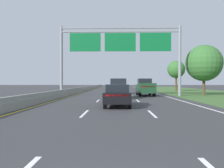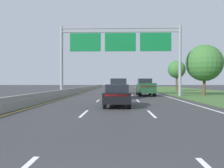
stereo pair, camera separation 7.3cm
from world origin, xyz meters
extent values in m
plane|color=#333335|center=(0.00, 35.00, 0.00)|extent=(220.00, 220.00, 0.00)
cube|color=white|center=(-1.85, 10.50, 0.00)|extent=(0.14, 3.00, 0.01)
cube|color=white|center=(-1.85, 19.50, 0.00)|extent=(0.14, 3.00, 0.01)
cube|color=white|center=(-1.85, 28.50, 0.00)|extent=(0.14, 3.00, 0.01)
cube|color=white|center=(-1.85, 37.50, 0.00)|extent=(0.14, 3.00, 0.01)
cube|color=white|center=(-1.85, 46.50, 0.00)|extent=(0.14, 3.00, 0.01)
cube|color=white|center=(-1.85, 55.50, 0.00)|extent=(0.14, 3.00, 0.01)
cube|color=white|center=(-1.85, 64.50, 0.00)|extent=(0.14, 3.00, 0.01)
cube|color=white|center=(-1.85, 73.50, 0.00)|extent=(0.14, 3.00, 0.01)
cube|color=white|center=(-1.85, 82.50, 0.00)|extent=(0.14, 3.00, 0.01)
cube|color=white|center=(1.85, 10.50, 0.00)|extent=(0.14, 3.00, 0.01)
cube|color=white|center=(1.85, 19.50, 0.00)|extent=(0.14, 3.00, 0.01)
cube|color=white|center=(1.85, 28.50, 0.00)|extent=(0.14, 3.00, 0.01)
cube|color=white|center=(1.85, 37.50, 0.00)|extent=(0.14, 3.00, 0.01)
cube|color=white|center=(1.85, 46.50, 0.00)|extent=(0.14, 3.00, 0.01)
cube|color=white|center=(1.85, 55.50, 0.00)|extent=(0.14, 3.00, 0.01)
cube|color=white|center=(1.85, 64.50, 0.00)|extent=(0.14, 3.00, 0.01)
cube|color=white|center=(1.85, 73.50, 0.00)|extent=(0.14, 3.00, 0.01)
cube|color=white|center=(1.85, 82.50, 0.00)|extent=(0.14, 3.00, 0.01)
cube|color=white|center=(5.90, 35.00, 0.00)|extent=(0.16, 106.00, 0.01)
cube|color=gold|center=(-5.90, 35.00, 0.00)|extent=(0.16, 106.00, 0.01)
cube|color=#3D602D|center=(13.95, 35.00, 0.01)|extent=(14.00, 110.00, 0.02)
cube|color=gray|center=(-6.60, 35.00, 0.28)|extent=(0.60, 110.00, 0.55)
cube|color=gray|center=(-6.60, 35.00, 0.70)|extent=(0.25, 110.00, 0.30)
cylinder|color=gray|center=(-7.05, 26.85, 4.35)|extent=(0.36, 0.36, 8.71)
cylinder|color=gray|center=(7.65, 26.85, 4.35)|extent=(0.36, 0.36, 8.71)
cube|color=gray|center=(0.30, 26.85, 8.48)|extent=(14.70, 0.24, 0.20)
cube|color=gray|center=(0.30, 26.85, 8.03)|extent=(14.70, 0.24, 0.20)
cube|color=#0C602D|center=(-4.03, 26.67, 6.68)|extent=(3.83, 0.12, 2.26)
cube|color=#0C602D|center=(0.30, 26.67, 6.68)|extent=(3.83, 0.12, 2.26)
cube|color=#0C602D|center=(4.63, 26.67, 6.68)|extent=(3.83, 0.12, 2.26)
cube|color=#193D23|center=(3.50, 27.75, 0.92)|extent=(2.03, 5.41, 1.00)
cube|color=black|center=(3.50, 28.60, 1.81)|extent=(1.73, 1.91, 0.78)
cube|color=#B21414|center=(3.51, 25.09, 1.22)|extent=(1.68, 0.09, 0.12)
cube|color=#193D23|center=(3.51, 26.02, 1.52)|extent=(2.01, 1.95, 0.20)
cylinder|color=black|center=(2.64, 29.58, 0.42)|extent=(0.30, 0.84, 0.84)
cylinder|color=black|center=(4.34, 29.59, 0.42)|extent=(0.30, 0.84, 0.84)
cylinder|color=black|center=(2.66, 25.91, 0.42)|extent=(0.30, 0.84, 0.84)
cylinder|color=black|center=(4.36, 25.92, 0.42)|extent=(0.30, 0.84, 0.84)
cube|color=black|center=(-0.04, 14.40, 0.69)|extent=(1.86, 4.41, 0.72)
cube|color=black|center=(-0.04, 14.35, 1.31)|extent=(1.58, 2.31, 0.52)
cube|color=#B21414|center=(-0.06, 12.24, 0.91)|extent=(1.53, 0.09, 0.12)
cylinder|color=black|center=(-0.83, 15.90, 0.33)|extent=(0.23, 0.66, 0.66)
cylinder|color=black|center=(0.77, 15.89, 0.33)|extent=(0.23, 0.66, 0.66)
cylinder|color=black|center=(-0.85, 12.91, 0.33)|extent=(0.23, 0.66, 0.66)
cylinder|color=black|center=(0.75, 12.90, 0.33)|extent=(0.23, 0.66, 0.66)
cube|color=silver|center=(-0.18, 33.38, 0.69)|extent=(1.94, 4.45, 0.72)
cube|color=black|center=(-0.18, 33.33, 1.31)|extent=(1.63, 2.34, 0.52)
cube|color=#B21414|center=(-0.12, 31.22, 0.91)|extent=(1.53, 0.12, 0.12)
cylinder|color=black|center=(-1.02, 34.85, 0.33)|extent=(0.24, 0.67, 0.66)
cylinder|color=black|center=(0.58, 34.90, 0.33)|extent=(0.24, 0.67, 0.66)
cylinder|color=black|center=(-0.94, 31.86, 0.33)|extent=(0.24, 0.67, 0.66)
cylinder|color=black|center=(0.66, 31.91, 0.33)|extent=(0.24, 0.67, 0.66)
cube|color=#B2B5BA|center=(0.08, 23.19, 0.91)|extent=(1.98, 4.73, 1.05)
cube|color=black|center=(0.08, 23.04, 1.77)|extent=(1.68, 3.03, 0.68)
cube|color=#B21414|center=(0.04, 20.88, 1.22)|extent=(1.60, 0.11, 0.12)
cylinder|color=black|center=(-0.71, 24.80, 0.38)|extent=(0.27, 0.76, 0.76)
cylinder|color=black|center=(0.93, 24.78, 0.38)|extent=(0.27, 0.76, 0.76)
cylinder|color=black|center=(-0.76, 21.61, 0.38)|extent=(0.27, 0.76, 0.76)
cylinder|color=black|center=(0.87, 21.58, 0.38)|extent=(0.27, 0.76, 0.76)
cylinder|color=#4C3823|center=(11.28, 28.67, 1.17)|extent=(0.36, 0.36, 2.34)
sphere|color=#33662D|center=(11.28, 28.67, 4.24)|extent=(4.75, 4.75, 4.75)
cylinder|color=#4C3823|center=(11.43, 43.83, 1.44)|extent=(0.36, 0.36, 2.88)
sphere|color=#33662D|center=(11.43, 43.83, 4.24)|extent=(3.41, 3.41, 3.41)
camera|label=1|loc=(-0.04, -2.37, 1.72)|focal=37.74mm
camera|label=2|loc=(0.04, -2.37, 1.72)|focal=37.74mm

